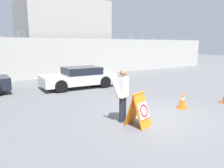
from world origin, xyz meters
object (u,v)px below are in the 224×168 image
(traffic_cone_mid, at_px, (182,100))
(parked_car_rear_sedan, at_px, (79,77))
(barricade_sign, at_px, (139,110))
(security_guard, at_px, (123,93))

(traffic_cone_mid, bearing_deg, parked_car_rear_sedan, 104.17)
(barricade_sign, xyz_separation_m, security_guard, (-0.18, 0.62, 0.44))
(barricade_sign, height_order, traffic_cone_mid, barricade_sign)
(barricade_sign, bearing_deg, security_guard, 88.74)
(barricade_sign, height_order, security_guard, security_guard)
(barricade_sign, xyz_separation_m, traffic_cone_mid, (2.70, 0.50, -0.19))
(traffic_cone_mid, bearing_deg, barricade_sign, -169.41)
(security_guard, xyz_separation_m, parked_car_rear_sedan, (1.31, 6.12, -0.35))
(barricade_sign, distance_m, security_guard, 0.78)
(security_guard, distance_m, traffic_cone_mid, 2.96)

